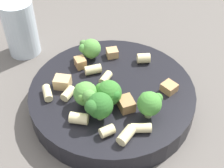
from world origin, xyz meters
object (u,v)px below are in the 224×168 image
object	(u,v)px
rigatoni_0	(106,78)
pasta_bowl	(112,96)
broccoli_floret_3	(109,93)
broccoli_floret_2	(90,48)
broccoli_floret_4	(86,94)
drinking_glass	(21,31)
broccoli_floret_1	(150,103)
rigatoni_3	(126,135)
broccoli_floret_0	(98,105)
chicken_chunk_3	(112,53)
chicken_chunk_4	(80,63)
rigatoni_5	(68,94)
rigatoni_1	(93,69)
chicken_chunk_1	(126,104)
chicken_chunk_2	(169,88)
rigatoni_2	(107,131)
rigatoni_4	(47,93)
rigatoni_7	(79,118)
rigatoni_6	(144,58)
rigatoni_8	(141,128)
chicken_chunk_0	(62,82)

from	to	relation	value
rigatoni_0	pasta_bowl	bearing A→B (deg)	-129.05
pasta_bowl	broccoli_floret_3	xyz separation A→B (m)	(-0.03, -0.01, 0.04)
broccoli_floret_2	broccoli_floret_4	world-z (taller)	broccoli_floret_4
broccoli_floret_2	drinking_glass	bearing A→B (deg)	84.18
broccoli_floret_3	rigatoni_0	xyz separation A→B (m)	(0.05, 0.02, -0.02)
broccoli_floret_3	rigatoni_0	size ratio (longest dim) A/B	1.68
broccoli_floret_1	rigatoni_3	world-z (taller)	broccoli_floret_1
broccoli_floret_0	chicken_chunk_3	size ratio (longest dim) A/B	2.30
broccoli_floret_4	chicken_chunk_3	xyz separation A→B (m)	(0.13, 0.01, -0.02)
broccoli_floret_1	broccoli_floret_3	xyz separation A→B (m)	(-0.00, 0.06, -0.00)
chicken_chunk_3	drinking_glass	xyz separation A→B (m)	(-0.00, 0.19, 0.00)
pasta_bowl	chicken_chunk_4	xyz separation A→B (m)	(0.03, 0.07, 0.02)
broccoli_floret_1	rigatoni_5	world-z (taller)	broccoli_floret_1
broccoli_floret_3	broccoli_floret_2	bearing A→B (deg)	37.99
rigatoni_1	chicken_chunk_1	world-z (taller)	chicken_chunk_1
chicken_chunk_2	chicken_chunk_3	xyz separation A→B (m)	(0.05, 0.12, 0.00)
broccoli_floret_3	rigatoni_2	world-z (taller)	broccoli_floret_3
broccoli_floret_0	broccoli_floret_2	distance (m)	0.14
broccoli_floret_3	rigatoni_4	bearing A→B (deg)	101.47
rigatoni_0	chicken_chunk_4	world-z (taller)	chicken_chunk_4
rigatoni_7	rigatoni_0	bearing A→B (deg)	-1.16
rigatoni_7	rigatoni_1	bearing A→B (deg)	13.50
rigatoni_0	chicken_chunk_4	distance (m)	0.06
rigatoni_6	broccoli_floret_0	bearing A→B (deg)	171.48
broccoli_floret_3	rigatoni_3	size ratio (longest dim) A/B	1.46
rigatoni_0	rigatoni_8	distance (m)	0.12
broccoli_floret_0	rigatoni_1	size ratio (longest dim) A/B	1.65
broccoli_floret_2	rigatoni_3	xyz separation A→B (m)	(-0.15, -0.12, -0.01)
broccoli_floret_0	rigatoni_1	xyz separation A→B (m)	(0.09, 0.05, -0.02)
pasta_bowl	broccoli_floret_1	xyz separation A→B (m)	(-0.03, -0.07, 0.04)
chicken_chunk_1	chicken_chunk_2	world-z (taller)	chicken_chunk_1
broccoli_floret_0	rigatoni_7	xyz separation A→B (m)	(-0.02, 0.02, -0.02)
broccoli_floret_3	rigatoni_2	size ratio (longest dim) A/B	2.06
broccoli_floret_4	chicken_chunk_3	distance (m)	0.13
chicken_chunk_0	drinking_glass	xyz separation A→B (m)	(0.10, 0.14, -0.00)
rigatoni_3	rigatoni_8	bearing A→B (deg)	-37.11
pasta_bowl	chicken_chunk_1	world-z (taller)	chicken_chunk_1
broccoli_floret_4	rigatoni_7	world-z (taller)	broccoli_floret_4
rigatoni_8	rigatoni_0	bearing A→B (deg)	47.53
broccoli_floret_0	broccoli_floret_1	world-z (taller)	broccoli_floret_0
rigatoni_1	chicken_chunk_4	xyz separation A→B (m)	(0.01, 0.03, 0.00)
chicken_chunk_0	broccoli_floret_2	bearing A→B (deg)	-7.17
broccoli_floret_1	rigatoni_7	distance (m)	0.10
rigatoni_4	rigatoni_7	xyz separation A→B (m)	(-0.03, -0.07, 0.00)
rigatoni_0	rigatoni_7	world-z (taller)	rigatoni_7
broccoli_floret_3	chicken_chunk_4	world-z (taller)	broccoli_floret_3
broccoli_floret_1	rigatoni_6	distance (m)	0.13
rigatoni_1	chicken_chunk_4	distance (m)	0.03
chicken_chunk_2	chicken_chunk_3	distance (m)	0.13
broccoli_floret_0	chicken_chunk_3	distance (m)	0.15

